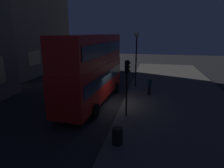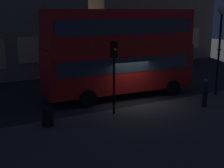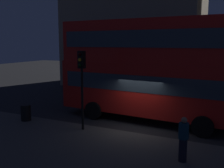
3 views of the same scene
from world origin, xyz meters
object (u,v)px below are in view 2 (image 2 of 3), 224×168
object	(u,v)px
double_decker_bus	(120,49)
pedestrian	(205,93)
traffic_light_near_kerb	(114,62)
street_lamp	(221,28)
litter_bin	(48,117)

from	to	relation	value
double_decker_bus	pedestrian	distance (m)	5.95
double_decker_bus	traffic_light_near_kerb	distance (m)	3.92
street_lamp	litter_bin	distance (m)	12.22
double_decker_bus	pedestrian	bearing A→B (deg)	-54.06
pedestrian	traffic_light_near_kerb	bearing A→B (deg)	3.03
pedestrian	litter_bin	xyz separation A→B (m)	(-8.96, 1.41, -0.42)
double_decker_bus	pedestrian	size ratio (longest dim) A/B	6.04
street_lamp	pedestrian	distance (m)	4.67
traffic_light_near_kerb	litter_bin	world-z (taller)	traffic_light_near_kerb
litter_bin	double_decker_bus	bearing A→B (deg)	28.54
double_decker_bus	street_lamp	bearing A→B (deg)	-25.76
pedestrian	litter_bin	distance (m)	9.08
double_decker_bus	street_lamp	world-z (taller)	street_lamp
traffic_light_near_kerb	pedestrian	distance (m)	5.78
double_decker_bus	traffic_light_near_kerb	xyz separation A→B (m)	(-2.25, -3.21, -0.21)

